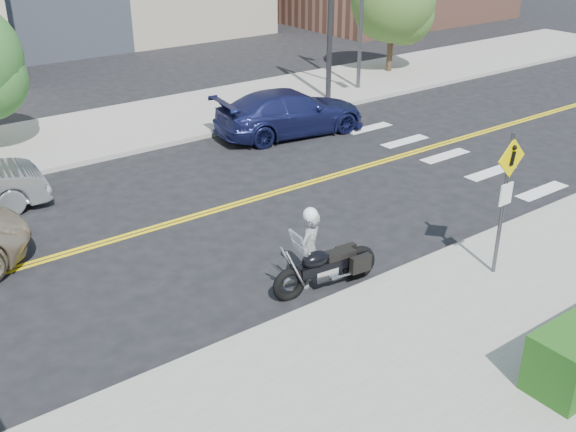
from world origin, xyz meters
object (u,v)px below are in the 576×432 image
(pedestrian_sign, at_px, (506,191))
(parked_car_blue, at_px, (290,112))
(motorcyclist, at_px, (310,248))
(motorcycle, at_px, (326,257))

(pedestrian_sign, distance_m, parked_car_blue, 10.39)
(pedestrian_sign, bearing_deg, parked_car_blue, 77.18)
(pedestrian_sign, relative_size, motorcyclist, 1.72)
(parked_car_blue, bearing_deg, motorcycle, 155.24)
(motorcyclist, bearing_deg, pedestrian_sign, 124.36)
(pedestrian_sign, xyz_separation_m, motorcycle, (-3.02, 1.79, -1.26))
(motorcycle, distance_m, parked_car_blue, 9.83)
(motorcyclist, height_order, parked_car_blue, motorcyclist)
(pedestrian_sign, xyz_separation_m, motorcyclist, (-3.24, 2.04, -1.09))
(pedestrian_sign, relative_size, motorcycle, 1.30)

